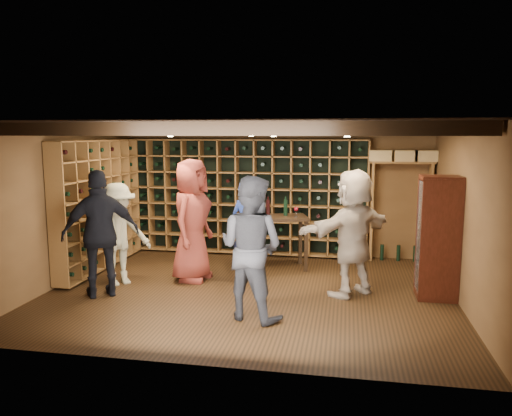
% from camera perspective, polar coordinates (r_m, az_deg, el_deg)
% --- Properties ---
extents(ground, '(6.00, 6.00, 0.00)m').
position_cam_1_polar(ground, '(7.67, -0.76, -9.49)').
color(ground, '#331E0E').
rests_on(ground, ground).
extents(room_shell, '(6.00, 6.00, 6.00)m').
position_cam_1_polar(room_shell, '(7.35, -0.71, 8.91)').
color(room_shell, brown).
rests_on(room_shell, ground).
extents(wine_rack_back, '(4.65, 0.30, 2.20)m').
position_cam_1_polar(wine_rack_back, '(9.76, -1.15, 1.31)').
color(wine_rack_back, brown).
rests_on(wine_rack_back, ground).
extents(wine_rack_left, '(0.30, 2.65, 2.20)m').
position_cam_1_polar(wine_rack_left, '(9.12, -17.45, 0.42)').
color(wine_rack_left, brown).
rests_on(wine_rack_left, ground).
extents(crate_shelf, '(1.20, 0.32, 2.07)m').
position_cam_1_polar(crate_shelf, '(9.56, 16.36, 3.34)').
color(crate_shelf, brown).
rests_on(crate_shelf, ground).
extents(display_cabinet, '(0.55, 0.50, 1.75)m').
position_cam_1_polar(display_cabinet, '(7.62, 20.03, -3.46)').
color(display_cabinet, '#39130B').
rests_on(display_cabinet, ground).
extents(man_blue_shirt, '(0.70, 0.59, 1.64)m').
position_cam_1_polar(man_blue_shirt, '(8.03, -0.94, -2.61)').
color(man_blue_shirt, navy).
rests_on(man_blue_shirt, ground).
extents(man_grey_suit, '(1.09, 0.97, 1.85)m').
position_cam_1_polar(man_grey_suit, '(6.37, -0.57, -4.58)').
color(man_grey_suit, black).
rests_on(man_grey_suit, ground).
extents(guest_red_floral, '(0.76, 1.04, 1.97)m').
position_cam_1_polar(guest_red_floral, '(8.10, -7.36, -1.39)').
color(guest_red_floral, maroon).
rests_on(guest_red_floral, ground).
extents(guest_woman_black, '(1.16, 0.99, 1.86)m').
position_cam_1_polar(guest_woman_black, '(7.57, -17.30, -2.83)').
color(guest_woman_black, black).
rests_on(guest_woman_black, ground).
extents(guest_khaki, '(1.15, 1.17, 1.61)m').
position_cam_1_polar(guest_khaki, '(8.12, -15.48, -2.91)').
color(guest_khaki, '#7E7657').
rests_on(guest_khaki, ground).
extents(guest_beige, '(1.60, 1.63, 1.87)m').
position_cam_1_polar(guest_beige, '(7.43, 11.01, -2.78)').
color(guest_beige, tan).
rests_on(guest_beige, ground).
extents(tasting_table, '(1.37, 0.94, 1.22)m').
position_cam_1_polar(tasting_table, '(8.74, 1.73, -1.70)').
color(tasting_table, black).
rests_on(tasting_table, ground).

